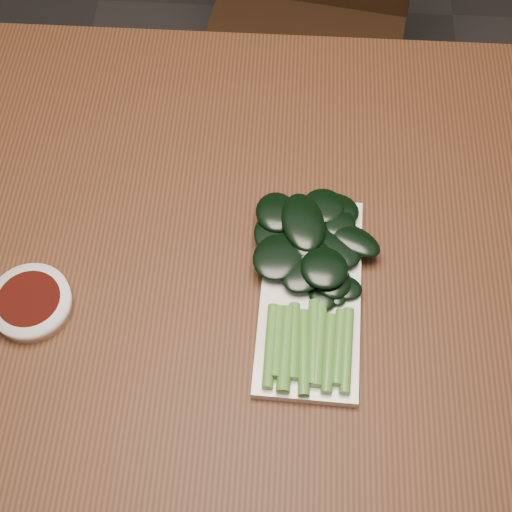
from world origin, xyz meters
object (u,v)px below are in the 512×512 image
serving_plate (310,294)px  gai_lan (309,267)px  table (241,280)px  sauce_bowl (31,303)px  chair_far (304,22)px

serving_plate → gai_lan: 0.03m
table → gai_lan: gai_lan is taller
table → sauce_bowl: (-0.25, -0.09, 0.08)m
chair_far → serving_plate: size_ratio=3.20×
table → serving_plate: serving_plate is taller
table → chair_far: chair_far is taller
chair_far → gai_lan: chair_far is taller
serving_plate → gai_lan: (-0.00, 0.03, 0.02)m
table → gai_lan: 0.13m
table → chair_far: size_ratio=1.57×
serving_plate → gai_lan: bearing=98.2°
table → serving_plate: (0.09, -0.06, 0.08)m
table → sauce_bowl: size_ratio=14.26×
table → chair_far: (0.08, 0.73, -0.19)m
table → chair_far: 0.75m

